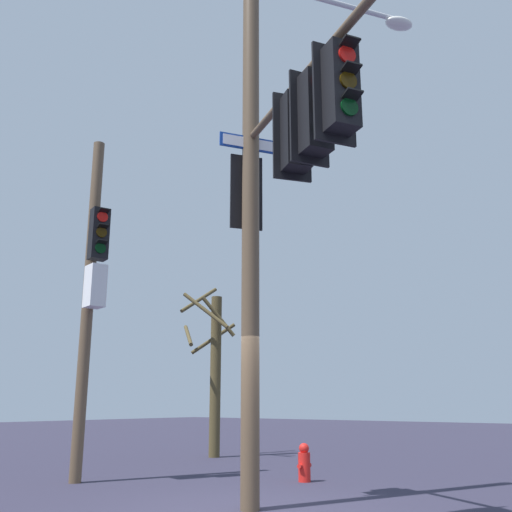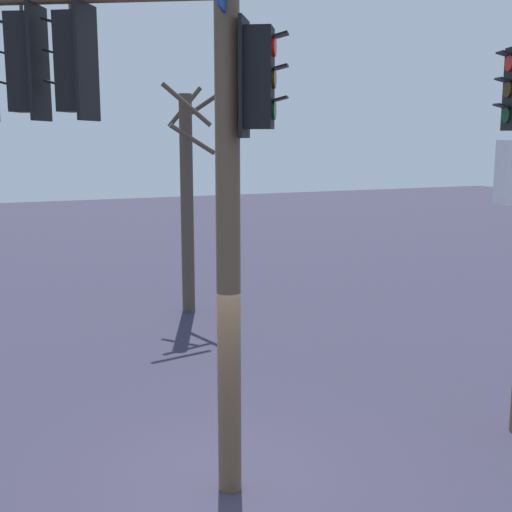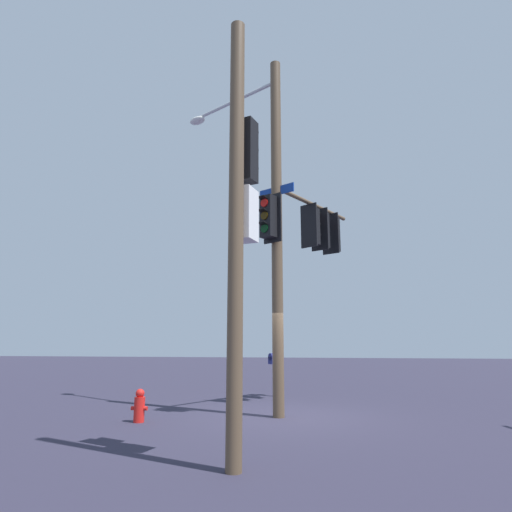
% 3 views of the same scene
% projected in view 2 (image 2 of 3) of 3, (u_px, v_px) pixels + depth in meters
% --- Properties ---
extents(ground_plane, '(80.00, 80.00, 0.00)m').
position_uv_depth(ground_plane, '(222.00, 484.00, 8.37)').
color(ground_plane, '#2C2A3C').
extents(main_signal_pole_assembly, '(5.07, 3.95, 9.57)m').
position_uv_depth(main_signal_pole_assembly, '(158.00, 59.00, 7.34)').
color(main_signal_pole_assembly, brown).
rests_on(main_signal_pole_assembly, ground).
extents(bare_tree_behind_pole, '(1.77, 1.78, 5.56)m').
position_uv_depth(bare_tree_behind_pole, '(188.00, 195.00, 16.22)').
color(bare_tree_behind_pole, '#493D32').
rests_on(bare_tree_behind_pole, ground).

